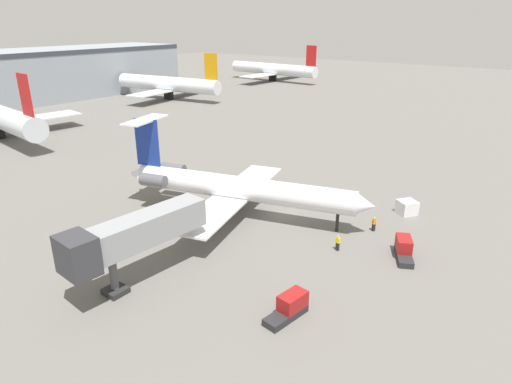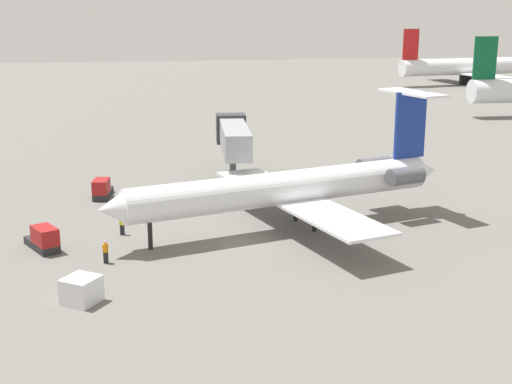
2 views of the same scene
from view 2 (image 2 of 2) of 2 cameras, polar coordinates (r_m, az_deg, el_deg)
ground_plane at (r=55.61m, az=-1.32°, el=-4.06°), size 400.00×400.00×0.10m
regional_jet at (r=58.06m, az=3.11°, el=0.51°), size 23.38×30.64×10.78m
jet_bridge at (r=73.89m, az=-1.82°, el=4.50°), size 13.77×3.98×6.49m
ground_crew_marshaller at (r=57.91m, az=-10.79°, el=-2.62°), size 0.35×0.45×1.69m
ground_crew_loader at (r=51.81m, az=-12.09°, el=-4.76°), size 0.47×0.40×1.69m
baggage_tug_lead at (r=69.61m, az=-12.36°, el=0.21°), size 4.16×1.95×1.90m
baggage_tug_trailing at (r=55.71m, az=-16.82°, el=-3.71°), size 4.20×3.08×1.90m
cargo_container_uld at (r=45.43m, az=-13.96°, el=-7.72°), size 2.80×2.78×1.65m
parked_airliner_west_end at (r=178.63m, az=16.63°, el=9.68°), size 30.06×35.31×13.30m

